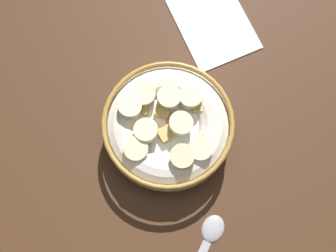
{
  "coord_description": "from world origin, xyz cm",
  "views": [
    {
      "loc": [
        -13.4,
        5.33,
        54.55
      ],
      "look_at": [
        0.0,
        0.0,
        3.0
      ],
      "focal_mm": 47.57,
      "sensor_mm": 36.0,
      "label": 1
    }
  ],
  "objects": [
    {
      "name": "ground_plane",
      "position": [
        0.0,
        0.0,
        -1.0
      ],
      "size": [
        126.15,
        126.15,
        2.0
      ],
      "primitive_type": "cube",
      "color": "#472B19"
    },
    {
      "name": "cereal_bowl",
      "position": [
        0.03,
        0.02,
        2.57
      ],
      "size": [
        15.8,
        15.8,
        5.56
      ],
      "color": "silver",
      "rests_on": "ground_plane"
    },
    {
      "name": "folded_napkin",
      "position": [
        13.72,
        -11.34,
        0.15
      ],
      "size": [
        15.71,
        9.76,
        0.3
      ],
      "primitive_type": "cube",
      "rotation": [
        0.0,
        0.0,
        0.03
      ],
      "color": "white",
      "rests_on": "ground_plane"
    }
  ]
}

